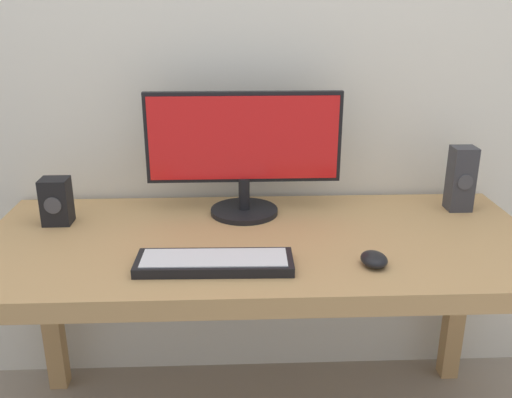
{
  "coord_description": "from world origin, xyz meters",
  "views": [
    {
      "loc": [
        -0.08,
        -1.5,
        1.39
      ],
      "look_at": [
        -0.01,
        0.0,
        0.84
      ],
      "focal_mm": 38.99,
      "sensor_mm": 36.0,
      "label": 1
    }
  ],
  "objects_px": {
    "mouse": "(374,259)",
    "speaker_right": "(461,179)",
    "keyboard_primary": "(214,262)",
    "monitor": "(244,148)",
    "desk": "(260,261)",
    "speaker_left": "(56,201)"
  },
  "relations": [
    {
      "from": "speaker_right",
      "to": "keyboard_primary",
      "type": "bearing_deg",
      "value": -153.68
    },
    {
      "from": "desk",
      "to": "speaker_right",
      "type": "bearing_deg",
      "value": 17.01
    },
    {
      "from": "desk",
      "to": "monitor",
      "type": "relative_size",
      "value": 2.66
    },
    {
      "from": "mouse",
      "to": "monitor",
      "type": "bearing_deg",
      "value": 124.47
    },
    {
      "from": "desk",
      "to": "keyboard_primary",
      "type": "xyz_separation_m",
      "value": [
        -0.13,
        -0.19,
        0.09
      ]
    },
    {
      "from": "mouse",
      "to": "speaker_left",
      "type": "height_order",
      "value": "speaker_left"
    },
    {
      "from": "mouse",
      "to": "speaker_left",
      "type": "bearing_deg",
      "value": 154.78
    },
    {
      "from": "desk",
      "to": "keyboard_primary",
      "type": "height_order",
      "value": "keyboard_primary"
    },
    {
      "from": "desk",
      "to": "monitor",
      "type": "xyz_separation_m",
      "value": [
        -0.04,
        0.2,
        0.3
      ]
    },
    {
      "from": "keyboard_primary",
      "to": "mouse",
      "type": "height_order",
      "value": "mouse"
    },
    {
      "from": "desk",
      "to": "speaker_right",
      "type": "distance_m",
      "value": 0.72
    },
    {
      "from": "mouse",
      "to": "speaker_right",
      "type": "relative_size",
      "value": 0.42
    },
    {
      "from": "desk",
      "to": "speaker_right",
      "type": "xyz_separation_m",
      "value": [
        0.67,
        0.21,
        0.19
      ]
    },
    {
      "from": "mouse",
      "to": "speaker_right",
      "type": "height_order",
      "value": "speaker_right"
    },
    {
      "from": "monitor",
      "to": "mouse",
      "type": "height_order",
      "value": "monitor"
    },
    {
      "from": "desk",
      "to": "mouse",
      "type": "height_order",
      "value": "mouse"
    },
    {
      "from": "desk",
      "to": "mouse",
      "type": "bearing_deg",
      "value": -34.12
    },
    {
      "from": "speaker_right",
      "to": "monitor",
      "type": "bearing_deg",
      "value": -179.92
    },
    {
      "from": "monitor",
      "to": "keyboard_primary",
      "type": "bearing_deg",
      "value": -102.33
    },
    {
      "from": "mouse",
      "to": "speaker_right",
      "type": "distance_m",
      "value": 0.56
    },
    {
      "from": "desk",
      "to": "mouse",
      "type": "xyz_separation_m",
      "value": [
        0.29,
        -0.2,
        0.1
      ]
    },
    {
      "from": "mouse",
      "to": "speaker_left",
      "type": "distance_m",
      "value": 0.98
    }
  ]
}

